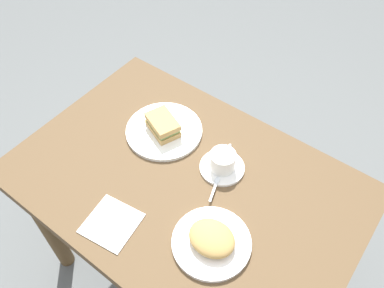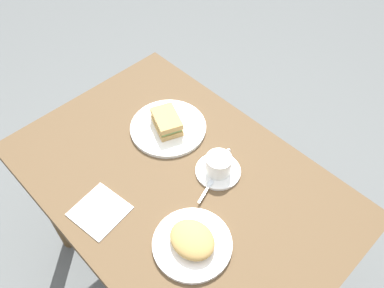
{
  "view_description": "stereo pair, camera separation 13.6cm",
  "coord_description": "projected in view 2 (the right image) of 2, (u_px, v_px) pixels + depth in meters",
  "views": [
    {
      "loc": [
        -0.46,
        0.57,
        1.83
      ],
      "look_at": [
        0.06,
        -0.12,
        0.78
      ],
      "focal_mm": 37.03,
      "sensor_mm": 36.0,
      "label": 1
    },
    {
      "loc": [
        -0.56,
        0.48,
        1.83
      ],
      "look_at": [
        0.06,
        -0.12,
        0.78
      ],
      "focal_mm": 37.03,
      "sensor_mm": 36.0,
      "label": 2
    }
  ],
  "objects": [
    {
      "name": "sandwich_plate",
      "position": [
        168.0,
        128.0,
        1.44
      ],
      "size": [
        0.28,
        0.28,
        0.01
      ],
      "primitive_type": "cylinder",
      "color": "white",
      "rests_on": "dining_table"
    },
    {
      "name": "side_food_pile",
      "position": [
        192.0,
        240.0,
        1.13
      ],
      "size": [
        0.14,
        0.12,
        0.04
      ],
      "primitive_type": "ellipsoid",
      "color": "#AD8849",
      "rests_on": "side_plate"
    },
    {
      "name": "coffee_cup",
      "position": [
        219.0,
        164.0,
        1.29
      ],
      "size": [
        0.09,
        0.11,
        0.07
      ],
      "color": "white",
      "rests_on": "coffee_saucer"
    },
    {
      "name": "coffee_saucer",
      "position": [
        218.0,
        171.0,
        1.32
      ],
      "size": [
        0.15,
        0.15,
        0.01
      ],
      "primitive_type": "cylinder",
      "color": "white",
      "rests_on": "dining_table"
    },
    {
      "name": "napkin",
      "position": [
        100.0,
        211.0,
        1.23
      ],
      "size": [
        0.17,
        0.17,
        0.0
      ],
      "primitive_type": "cube",
      "rotation": [
        0.0,
        0.0,
        0.14
      ],
      "color": "white",
      "rests_on": "dining_table"
    },
    {
      "name": "side_plate",
      "position": [
        192.0,
        244.0,
        1.15
      ],
      "size": [
        0.23,
        0.23,
        0.01
      ],
      "primitive_type": "cylinder",
      "color": "white",
      "rests_on": "dining_table"
    },
    {
      "name": "spoon",
      "position": [
        208.0,
        187.0,
        1.27
      ],
      "size": [
        0.04,
        0.1,
        0.01
      ],
      "color": "silver",
      "rests_on": "coffee_saucer"
    },
    {
      "name": "sandwich_front",
      "position": [
        167.0,
        122.0,
        1.41
      ],
      "size": [
        0.15,
        0.12,
        0.06
      ],
      "color": "tan",
      "rests_on": "sandwich_plate"
    },
    {
      "name": "dining_table",
      "position": [
        180.0,
        198.0,
        1.39
      ],
      "size": [
        1.13,
        0.76,
        0.75
      ],
      "color": "brown",
      "rests_on": "ground_plane"
    },
    {
      "name": "ground_plane",
      "position": [
        183.0,
        268.0,
        1.88
      ],
      "size": [
        6.0,
        6.0,
        0.0
      ],
      "primitive_type": "plane",
      "color": "#5B5E5E"
    }
  ]
}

